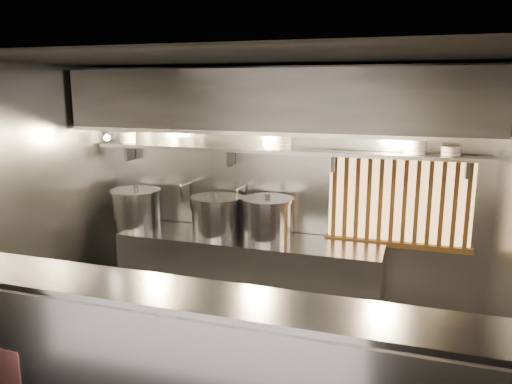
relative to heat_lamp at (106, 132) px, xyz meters
The scene contains 22 objects.
floor 2.93m from the heat_lamp, 24.14° to the right, with size 4.50×4.50×0.00m, color black.
ceiling 2.21m from the heat_lamp, 24.14° to the right, with size 4.50×4.50×0.00m, color black.
wall_back 2.11m from the heat_lamp, 18.89° to the left, with size 4.50×4.50×0.00m, color gray.
wall_left 1.14m from the heat_lamp, 112.49° to the right, with size 3.00×3.00×0.00m, color gray.
serving_counter 3.02m from the heat_lamp, 43.63° to the right, with size 4.50×0.56×1.13m.
cooking_bench 2.29m from the heat_lamp, ahead, with size 3.00×0.70×0.90m, color #99999E.
bowl_shelf 1.96m from the heat_lamp, 13.90° to the left, with size 4.40×0.34×0.04m, color #99999E.
exhaust_hood 1.95m from the heat_lamp, ahead, with size 4.40×0.81×0.65m.
wood_screen 3.33m from the heat_lamp, 10.68° to the left, with size 1.56×0.09×1.04m.
faucet_left 1.18m from the heat_lamp, 34.60° to the left, with size 0.04×0.30×0.50m.
faucet_right 1.71m from the heat_lamp, 19.61° to the left, with size 0.04×0.30×0.50m.
heat_lamp is the anchor object (origin of this frame).
pendant_bulb 1.83m from the heat_lamp, 11.00° to the left, with size 0.09×0.09×0.19m.
stock_pot_left 1.00m from the heat_lamp, 65.28° to the left, with size 0.70×0.70×0.49m.
stock_pot_mid 2.06m from the heat_lamp, 10.11° to the left, with size 0.76×0.76×0.51m.
stock_pot_right 1.57m from the heat_lamp, 14.47° to the left, with size 0.68×0.68×0.49m.
red_placard 2.70m from the heat_lamp, 79.20° to the right, with size 0.28×0.02×0.39m, color red.
bowl_stack_0 0.48m from the heat_lamp, 92.43° to the left, with size 0.21×0.21×0.13m.
bowl_stack_1 0.87m from the heat_lamp, 32.87° to the left, with size 0.20×0.20×0.09m.
bowl_stack_2 1.98m from the heat_lamp, 13.71° to the left, with size 0.23×0.23×0.17m.
bowl_stack_3 3.36m from the heat_lamp, ahead, with size 0.24×0.24×0.17m.
bowl_stack_4 3.71m from the heat_lamp, ahead, with size 0.20×0.20×0.09m.
Camera 1 is at (1.48, -3.97, 2.58)m, focal length 35.00 mm.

